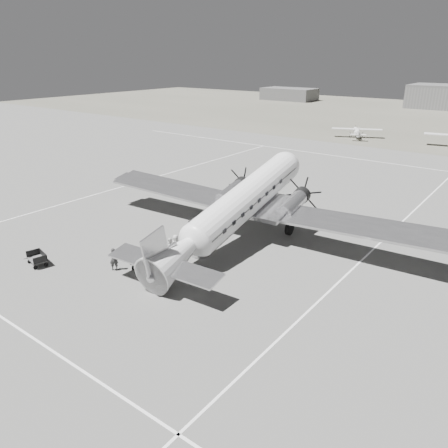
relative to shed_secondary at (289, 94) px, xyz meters
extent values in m
plane|color=slate|center=(55.00, -115.00, -2.00)|extent=(260.00, 260.00, 0.00)
cube|color=white|center=(55.00, -129.00, -1.99)|extent=(60.00, 0.15, 0.01)
cube|color=white|center=(67.00, -115.00, -1.99)|extent=(0.15, 80.00, 0.01)
cube|color=white|center=(37.00, -105.00, -1.99)|extent=(0.15, 60.00, 0.01)
cube|color=white|center=(55.00, -75.00, -1.99)|extent=(90.00, 0.15, 0.01)
cube|color=#646154|center=(55.00, -20.00, -2.00)|extent=(260.00, 90.00, 0.01)
cube|color=#535353|center=(0.00, 0.00, 0.00)|extent=(18.00, 10.00, 4.00)
imported|color=#2D2D2D|center=(53.26, -120.89, -1.14)|extent=(0.75, 0.71, 1.73)
imported|color=silver|center=(54.95, -116.75, -1.23)|extent=(0.67, 0.81, 1.54)
imported|color=beige|center=(54.92, -116.18, -1.21)|extent=(0.71, 0.89, 1.59)
camera|label=1|loc=(76.69, -138.69, 12.56)|focal=35.00mm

